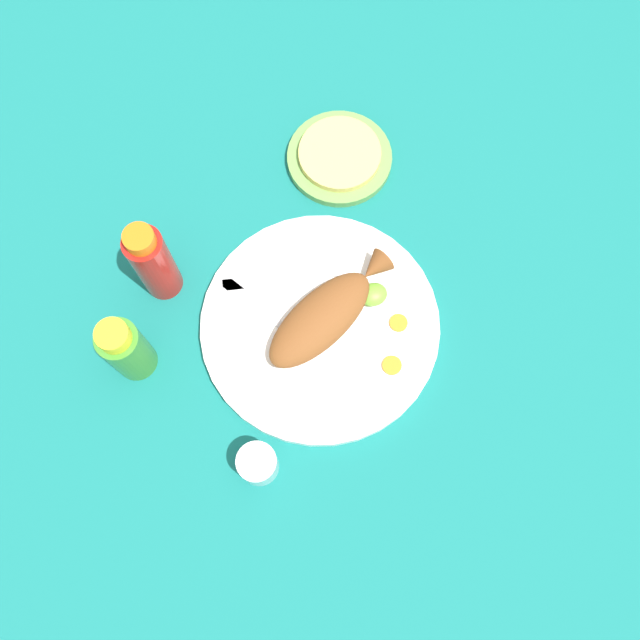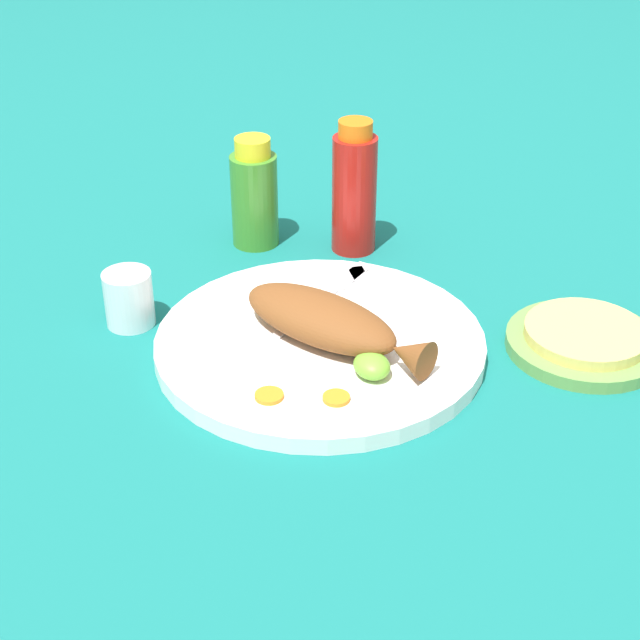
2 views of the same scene
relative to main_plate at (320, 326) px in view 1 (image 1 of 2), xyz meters
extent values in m
plane|color=#146B66|center=(0.00, 0.00, -0.01)|extent=(4.00, 4.00, 0.00)
cylinder|color=white|center=(0.00, 0.00, 0.00)|extent=(0.34, 0.34, 0.02)
ellipsoid|color=brown|center=(0.00, 0.00, 0.03)|extent=(0.20, 0.15, 0.04)
cone|color=brown|center=(-0.10, -0.05, 0.03)|extent=(0.05, 0.05, 0.04)
cube|color=silver|center=(0.05, -0.01, 0.01)|extent=(0.07, 0.10, 0.00)
cube|color=silver|center=(0.10, -0.08, 0.01)|extent=(0.05, 0.07, 0.00)
cube|color=silver|center=(-0.01, -0.07, 0.01)|extent=(0.11, 0.03, 0.00)
cube|color=silver|center=(0.08, -0.09, 0.01)|extent=(0.07, 0.03, 0.00)
cylinder|color=orange|center=(-0.08, 0.09, 0.01)|extent=(0.03, 0.03, 0.00)
cylinder|color=orange|center=(-0.11, 0.03, 0.01)|extent=(0.03, 0.03, 0.00)
ellipsoid|color=#6BB233|center=(-0.08, -0.02, 0.02)|extent=(0.04, 0.03, 0.02)
cylinder|color=#B21914|center=(0.19, -0.14, 0.06)|extent=(0.05, 0.05, 0.14)
cylinder|color=orange|center=(0.19, -0.14, 0.14)|extent=(0.04, 0.04, 0.02)
cylinder|color=#3D8428|center=(0.26, -0.03, 0.05)|extent=(0.06, 0.06, 0.11)
cylinder|color=yellow|center=(0.26, -0.03, 0.12)|extent=(0.04, 0.04, 0.02)
cylinder|color=silver|center=(0.14, 0.16, 0.02)|extent=(0.05, 0.05, 0.06)
cylinder|color=white|center=(0.14, 0.16, 0.00)|extent=(0.04, 0.04, 0.03)
cylinder|color=#6B9E4C|center=(-0.11, -0.25, 0.00)|extent=(0.16, 0.16, 0.01)
cylinder|color=#E0C666|center=(-0.11, -0.25, 0.01)|extent=(0.13, 0.13, 0.01)
camera|label=1|loc=(0.09, 0.28, 0.96)|focal=40.00mm
camera|label=2|loc=(-0.77, 0.36, 0.54)|focal=55.00mm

